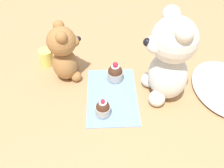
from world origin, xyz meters
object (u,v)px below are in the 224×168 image
(teddy_bear_tan, at_px, (64,53))
(cupcake_near_tan_bear, at_px, (103,108))
(teddy_bear_cream, at_px, (169,58))
(juice_glass, at_px, (46,57))
(cupcake_near_cream_bear, at_px, (115,73))

(teddy_bear_tan, bearing_deg, cupcake_near_tan_bear, -158.71)
(teddy_bear_cream, distance_m, juice_glass, 0.47)
(cupcake_near_cream_bear, height_order, cupcake_near_tan_bear, cupcake_near_cream_bear)
(cupcake_near_tan_bear, height_order, juice_glass, cupcake_near_tan_bear)
(cupcake_near_tan_bear, xyz_separation_m, juice_glass, (-0.26, -0.21, 0.00))
(teddy_bear_tan, relative_size, juice_glass, 3.30)
(teddy_bear_cream, xyz_separation_m, cupcake_near_cream_bear, (-0.07, -0.16, -0.12))
(teddy_bear_cream, distance_m, cupcake_near_tan_bear, 0.26)
(cupcake_near_cream_bear, distance_m, cupcake_near_tan_bear, 0.17)
(juice_glass, bearing_deg, teddy_bear_tan, 48.35)
(cupcake_near_tan_bear, bearing_deg, teddy_bear_cream, 113.11)
(cupcake_near_cream_bear, bearing_deg, teddy_bear_cream, 65.45)
(teddy_bear_cream, height_order, cupcake_near_tan_bear, teddy_bear_cream)
(juice_glass, bearing_deg, cupcake_near_tan_bear, 38.57)
(teddy_bear_tan, relative_size, cupcake_near_tan_bear, 3.37)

